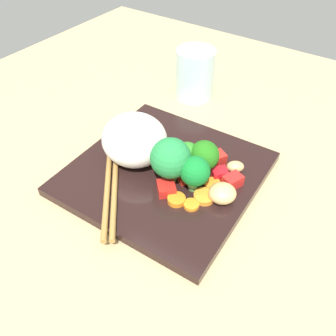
# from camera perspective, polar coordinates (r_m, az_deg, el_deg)

# --- Properties ---
(ground_plane) EXTENTS (1.10, 1.10, 0.02)m
(ground_plane) POSITION_cam_1_polar(r_m,az_deg,el_deg) (0.56, -0.42, -2.10)
(ground_plane) COLOR tan
(square_plate) EXTENTS (0.27, 0.27, 0.01)m
(square_plate) POSITION_cam_1_polar(r_m,az_deg,el_deg) (0.55, -0.43, -0.83)
(square_plate) COLOR black
(square_plate) RESTS_ON ground_plane
(rice_mound) EXTENTS (0.10, 0.10, 0.08)m
(rice_mound) POSITION_cam_1_polar(r_m,az_deg,el_deg) (0.54, -5.36, 4.52)
(rice_mound) COLOR white
(rice_mound) RESTS_ON square_plate
(broccoli_floret_0) EXTENTS (0.04, 0.04, 0.05)m
(broccoli_floret_0) POSITION_cam_1_polar(r_m,az_deg,el_deg) (0.52, 3.04, 2.08)
(broccoli_floret_0) COLOR #63B14E
(broccoli_floret_0) RESTS_ON square_plate
(broccoli_floret_1) EXTENTS (0.06, 0.06, 0.08)m
(broccoli_floret_1) POSITION_cam_1_polar(r_m,az_deg,el_deg) (0.49, 0.42, 1.56)
(broccoli_floret_1) COLOR #7DBB4C
(broccoli_floret_1) RESTS_ON square_plate
(broccoli_floret_2) EXTENTS (0.04, 0.04, 0.06)m
(broccoli_floret_2) POSITION_cam_1_polar(r_m,az_deg,el_deg) (0.51, 5.78, 1.94)
(broccoli_floret_2) COLOR #629B42
(broccoli_floret_2) RESTS_ON square_plate
(broccoli_floret_3) EXTENTS (0.04, 0.04, 0.06)m
(broccoli_floret_3) POSITION_cam_1_polar(r_m,az_deg,el_deg) (0.49, 4.30, -0.59)
(broccoli_floret_3) COLOR #70BB60
(broccoli_floret_3) RESTS_ON square_plate
(carrot_slice_0) EXTENTS (0.03, 0.03, 0.01)m
(carrot_slice_0) POSITION_cam_1_polar(r_m,az_deg,el_deg) (0.55, -0.68, 0.88)
(carrot_slice_0) COLOR orange
(carrot_slice_0) RESTS_ON square_plate
(carrot_slice_1) EXTENTS (0.04, 0.04, 0.01)m
(carrot_slice_1) POSITION_cam_1_polar(r_m,az_deg,el_deg) (0.50, 5.79, -4.57)
(carrot_slice_1) COLOR orange
(carrot_slice_1) RESTS_ON square_plate
(carrot_slice_2) EXTENTS (0.03, 0.03, 0.01)m
(carrot_slice_2) POSITION_cam_1_polar(r_m,az_deg,el_deg) (0.49, 3.75, -5.88)
(carrot_slice_2) COLOR orange
(carrot_slice_2) RESTS_ON square_plate
(carrot_slice_3) EXTENTS (0.03, 0.03, 0.01)m
(carrot_slice_3) POSITION_cam_1_polar(r_m,az_deg,el_deg) (0.56, 3.72, 1.65)
(carrot_slice_3) COLOR orange
(carrot_slice_3) RESTS_ON square_plate
(carrot_slice_4) EXTENTS (0.03, 0.03, 0.01)m
(carrot_slice_4) POSITION_cam_1_polar(r_m,az_deg,el_deg) (0.49, 1.36, -5.05)
(carrot_slice_4) COLOR orange
(carrot_slice_4) RESTS_ON square_plate
(carrot_slice_5) EXTENTS (0.03, 0.03, 0.00)m
(carrot_slice_5) POSITION_cam_1_polar(r_m,az_deg,el_deg) (0.52, 7.07, -2.52)
(carrot_slice_5) COLOR orange
(carrot_slice_5) RESTS_ON square_plate
(pepper_chunk_0) EXTENTS (0.03, 0.03, 0.02)m
(pepper_chunk_0) POSITION_cam_1_polar(r_m,az_deg,el_deg) (0.52, 10.28, -2.04)
(pepper_chunk_0) COLOR red
(pepper_chunk_0) RESTS_ON square_plate
(pepper_chunk_1) EXTENTS (0.03, 0.03, 0.02)m
(pepper_chunk_1) POSITION_cam_1_polar(r_m,az_deg,el_deg) (0.55, 7.81, 1.57)
(pepper_chunk_1) COLOR red
(pepper_chunk_1) RESTS_ON square_plate
(pepper_chunk_2) EXTENTS (0.04, 0.04, 0.01)m
(pepper_chunk_2) POSITION_cam_1_polar(r_m,az_deg,el_deg) (0.50, -0.27, -3.24)
(pepper_chunk_2) COLOR red
(pepper_chunk_2) RESTS_ON square_plate
(pepper_chunk_3) EXTENTS (0.03, 0.03, 0.01)m
(pepper_chunk_3) POSITION_cam_1_polar(r_m,az_deg,el_deg) (0.52, 2.89, -1.36)
(pepper_chunk_3) COLOR red
(pepper_chunk_3) RESTS_ON square_plate
(pepper_chunk_4) EXTENTS (0.03, 0.03, 0.01)m
(pepper_chunk_4) POSITION_cam_1_polar(r_m,az_deg,el_deg) (0.53, 8.23, -0.81)
(pepper_chunk_4) COLOR red
(pepper_chunk_4) RESTS_ON square_plate
(chicken_piece_1) EXTENTS (0.05, 0.05, 0.03)m
(chicken_piece_1) POSITION_cam_1_polar(r_m,az_deg,el_deg) (0.49, 8.66, -4.01)
(chicken_piece_1) COLOR tan
(chicken_piece_1) RESTS_ON square_plate
(chicken_piece_4) EXTENTS (0.03, 0.03, 0.02)m
(chicken_piece_4) POSITION_cam_1_polar(r_m,az_deg,el_deg) (0.54, 10.68, 0.21)
(chicken_piece_4) COLOR tan
(chicken_piece_4) RESTS_ON square_plate
(chopstick_pair) EXTENTS (0.18, 0.15, 0.01)m
(chopstick_pair) POSITION_cam_1_polar(r_m,az_deg,el_deg) (0.53, -9.01, -1.73)
(chopstick_pair) COLOR olive
(chopstick_pair) RESTS_ON square_plate
(drinking_glass) EXTENTS (0.07, 0.07, 0.10)m
(drinking_glass) POSITION_cam_1_polar(r_m,az_deg,el_deg) (0.72, 4.32, 14.74)
(drinking_glass) COLOR silver
(drinking_glass) RESTS_ON ground_plane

